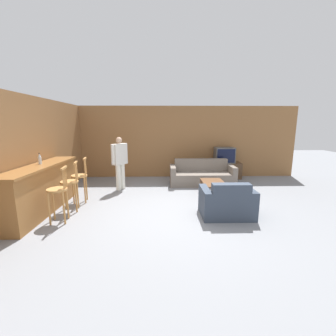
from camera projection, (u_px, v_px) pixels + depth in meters
ground_plane at (174, 213)px, 5.04m from camera, size 24.00×24.00×0.00m
wall_back at (169, 142)px, 8.30m from camera, size 9.40×0.08×2.60m
wall_left at (49, 149)px, 5.98m from camera, size 0.08×8.58×2.60m
bar_counter at (43, 188)px, 5.03m from camera, size 0.55×2.66×1.07m
bar_chair_near at (58, 194)px, 4.47m from camera, size 0.44×0.44×1.13m
bar_chair_mid at (70, 185)px, 5.06m from camera, size 0.46×0.46×1.13m
bar_chair_far at (80, 179)px, 5.65m from camera, size 0.45×0.45×1.13m
couch_far at (202, 175)px, 7.40m from camera, size 2.09×0.84×0.81m
armchair_near at (227, 203)px, 4.81m from camera, size 1.09×0.80×0.79m
coffee_table at (213, 184)px, 6.22m from camera, size 0.60×0.98×0.38m
tv_unit at (224, 170)px, 8.21m from camera, size 1.21×0.50×0.58m
tv at (224, 155)px, 8.10m from camera, size 0.69×0.47×0.56m
bottle at (40, 159)px, 5.03m from camera, size 0.07×0.07×0.25m
person_by_window at (120, 161)px, 6.68m from camera, size 0.43×0.53×1.58m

